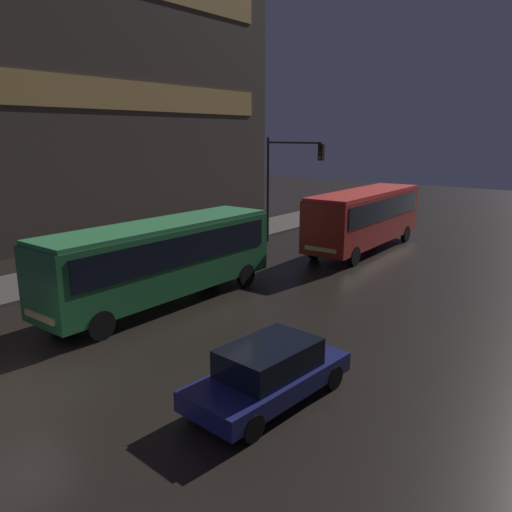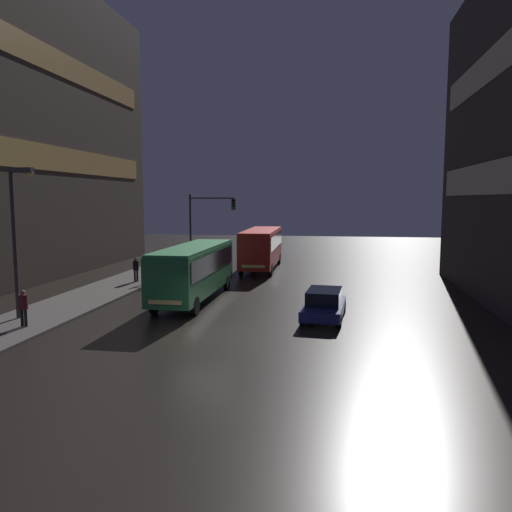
{
  "view_description": "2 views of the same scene",
  "coord_description": "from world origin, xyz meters",
  "views": [
    {
      "loc": [
        11.86,
        -5.2,
        6.53
      ],
      "look_at": [
        -0.39,
        10.58,
        1.63
      ],
      "focal_mm": 35.0,
      "sensor_mm": 36.0,
      "label": 1
    },
    {
      "loc": [
        5.64,
        -20.63,
        5.97
      ],
      "look_at": [
        1.2,
        7.17,
        2.74
      ],
      "focal_mm": 35.0,
      "sensor_mm": 36.0,
      "label": 2
    }
  ],
  "objects": [
    {
      "name": "pedestrian_near",
      "position": [
        -8.37,
        -0.26,
        1.17
      ],
      "size": [
        0.51,
        0.51,
        1.7
      ],
      "rotation": [
        0.0,
        0.0,
        0.31
      ],
      "color": "black",
      "rests_on": "sidewalk_left"
    },
    {
      "name": "car_taxi",
      "position": [
        5.15,
        3.98,
        0.77
      ],
      "size": [
        2.24,
        4.66,
        1.5
      ],
      "rotation": [
        0.0,
        0.0,
        3.06
      ],
      "color": "navy",
      "rests_on": "ground"
    },
    {
      "name": "street_lamp_sidewalk",
      "position": [
        -9.43,
        1.22,
        5.03
      ],
      "size": [
        1.25,
        0.36,
        7.32
      ],
      "color": "#2D2D2D",
      "rests_on": "sidewalk_left"
    },
    {
      "name": "bus_near",
      "position": [
        -2.51,
        7.4,
        1.99
      ],
      "size": [
        2.48,
        10.33,
        3.23
      ],
      "rotation": [
        0.0,
        0.0,
        3.14
      ],
      "color": "#236B38",
      "rests_on": "ground"
    },
    {
      "name": "pedestrian_mid",
      "position": [
        -8.24,
        12.44,
        1.18
      ],
      "size": [
        0.45,
        0.45,
        1.71
      ],
      "rotation": [
        0.0,
        0.0,
        6.19
      ],
      "color": "black",
      "rests_on": "sidewalk_left"
    },
    {
      "name": "sidewalk_left",
      "position": [
        -9.0,
        10.0,
        0.07
      ],
      "size": [
        4.0,
        48.0,
        0.15
      ],
      "color": "#56514C",
      "rests_on": "ground"
    },
    {
      "name": "traffic_light_main",
      "position": [
        -4.91,
        19.3,
        4.33
      ],
      "size": [
        3.89,
        0.35,
        6.34
      ],
      "color": "#2D2D2D",
      "rests_on": "ground"
    },
    {
      "name": "bus_far",
      "position": [
        -0.5,
        20.84,
        2.09
      ],
      "size": [
        2.79,
        10.18,
        3.4
      ],
      "rotation": [
        0.0,
        0.0,
        3.16
      ],
      "color": "#AD1E19",
      "rests_on": "ground"
    },
    {
      "name": "ground_plane",
      "position": [
        0.0,
        0.0,
        0.0
      ],
      "size": [
        120.0,
        120.0,
        0.0
      ],
      "primitive_type": "plane",
      "color": "black"
    },
    {
      "name": "building_left_tower",
      "position": [
        -19.56,
        17.3,
        11.52
      ],
      "size": [
        10.07,
        25.58,
        23.03
      ],
      "color": "#4C4238",
      "rests_on": "ground"
    }
  ]
}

